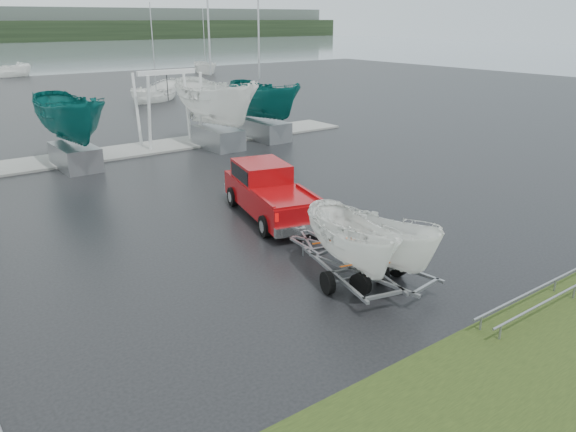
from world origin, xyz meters
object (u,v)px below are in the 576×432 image
(trailer_hitched, at_px, (354,199))
(boat_hoist, at_px, (168,97))
(trailer_parked, at_px, (377,197))
(pickup_truck, at_px, (268,190))

(trailer_hitched, relative_size, boat_hoist, 1.07)
(trailer_hitched, height_order, boat_hoist, trailer_hitched)
(trailer_hitched, bearing_deg, boat_hoist, 92.50)
(trailer_hitched, xyz_separation_m, boat_hoist, (3.84, 18.78, 0.25))
(trailer_parked, bearing_deg, pickup_truck, 73.46)
(boat_hoist, bearing_deg, pickup_truck, -100.37)
(pickup_truck, height_order, trailer_parked, trailer_parked)
(pickup_truck, height_order, boat_hoist, boat_hoist)
(pickup_truck, relative_size, boat_hoist, 1.38)
(pickup_truck, distance_m, trailer_parked, 6.51)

